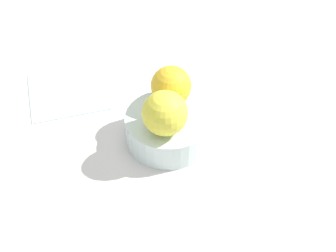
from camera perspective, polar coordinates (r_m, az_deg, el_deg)
ground_plane at (r=68.70cm, az=0.00°, el=-2.25°), size 110.00×110.00×2.00cm
fruit_bowl at (r=66.40cm, az=0.00°, el=-0.36°), size 13.07×13.07×4.65cm
orange_in_bowl_0 at (r=60.52cm, az=-0.40°, el=1.71°), size 6.57×6.57×6.57cm
orange_in_bowl_1 at (r=65.32cm, az=0.41°, el=5.30°), size 6.21×6.21×6.21cm
folded_napkin at (r=78.29cm, az=-12.99°, el=4.55°), size 13.49×13.49×0.30cm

